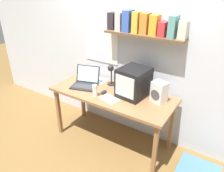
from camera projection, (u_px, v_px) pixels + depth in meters
The scene contains 11 objects.
ground_plane at pixel (112, 139), 3.12m from camera, with size 12.00×12.00×0.00m, color brown.
back_wall at pixel (130, 43), 2.85m from camera, with size 5.60×0.24×2.60m.
corner_desk at pixel (112, 98), 2.81m from camera, with size 1.59×0.66×0.75m.
crt_monitor at pixel (134, 82), 2.65m from camera, with size 0.37×0.40×0.36m.
laptop at pixel (86, 81), 2.97m from camera, with size 0.41×0.39×0.24m.
desk_lamp at pixel (111, 73), 2.90m from camera, with size 0.12×0.14×0.30m.
juice_glass at pixel (95, 91), 2.69m from camera, with size 0.06×0.06×0.15m.
space_heater at pixel (159, 92), 2.54m from camera, with size 0.20×0.18×0.25m.
computer_mouse at pixel (104, 92), 2.77m from camera, with size 0.07×0.11×0.03m.
loose_paper_near_laptop at pixel (109, 99), 2.65m from camera, with size 0.26×0.21×0.00m.
open_notebook at pixel (99, 81), 3.11m from camera, with size 0.20×0.23×0.00m.
Camera 1 is at (1.33, -2.06, 2.07)m, focal length 35.00 mm.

